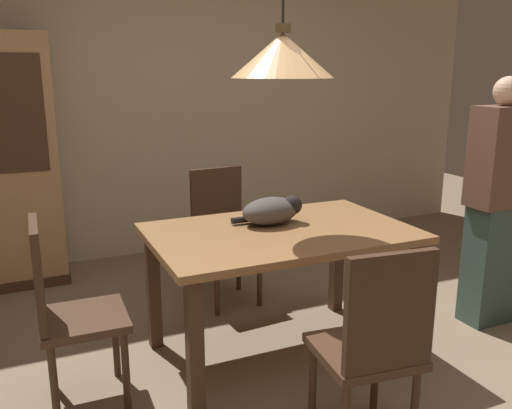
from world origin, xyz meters
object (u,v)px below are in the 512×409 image
(chair_far_back, at_px, (223,229))
(pendant_lamp, at_px, (282,55))
(person_standing, at_px, (496,204))
(chair_near_front, at_px, (374,342))
(chair_left_side, at_px, (65,306))
(cat_sleeping, at_px, (272,210))
(dining_table, at_px, (280,247))

(chair_far_back, xyz_separation_m, pendant_lamp, (0.01, -0.88, 1.15))
(person_standing, bearing_deg, chair_near_front, -152.96)
(chair_left_side, bearing_deg, pendant_lamp, -0.10)
(chair_far_back, xyz_separation_m, chair_left_side, (-1.12, -0.88, 0.00))
(cat_sleeping, distance_m, pendant_lamp, 0.85)
(chair_near_front, relative_size, chair_far_back, 1.00)
(chair_near_front, bearing_deg, cat_sleeping, 88.94)
(cat_sleeping, xyz_separation_m, person_standing, (1.41, -0.27, -0.05))
(chair_left_side, height_order, pendant_lamp, pendant_lamp)
(dining_table, relative_size, pendant_lamp, 1.08)
(cat_sleeping, xyz_separation_m, pendant_lamp, (-0.01, -0.12, 0.84))
(pendant_lamp, bearing_deg, chair_near_front, -90.56)
(dining_table, distance_m, person_standing, 1.43)
(chair_far_back, bearing_deg, cat_sleeping, -88.78)
(cat_sleeping, bearing_deg, chair_near_front, -91.06)
(dining_table, xyz_separation_m, chair_near_front, (-0.01, -0.88, -0.14))
(dining_table, distance_m, chair_near_front, 0.89)
(chair_left_side, height_order, person_standing, person_standing)
(chair_far_back, bearing_deg, pendant_lamp, -89.60)
(dining_table, bearing_deg, pendant_lamp, 180.00)
(chair_far_back, bearing_deg, chair_left_side, -142.02)
(chair_near_front, xyz_separation_m, person_standing, (1.43, 0.73, 0.27))
(cat_sleeping, bearing_deg, person_standing, -10.95)
(pendant_lamp, bearing_deg, chair_left_side, 179.90)
(chair_left_side, xyz_separation_m, cat_sleeping, (1.14, 0.12, 0.32))
(dining_table, relative_size, chair_left_side, 1.51)
(chair_left_side, distance_m, pendant_lamp, 1.61)
(cat_sleeping, height_order, person_standing, person_standing)
(dining_table, bearing_deg, person_standing, -6.00)
(chair_far_back, relative_size, pendant_lamp, 0.72)
(chair_left_side, bearing_deg, person_standing, -3.40)
(chair_left_side, bearing_deg, cat_sleeping, 6.10)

